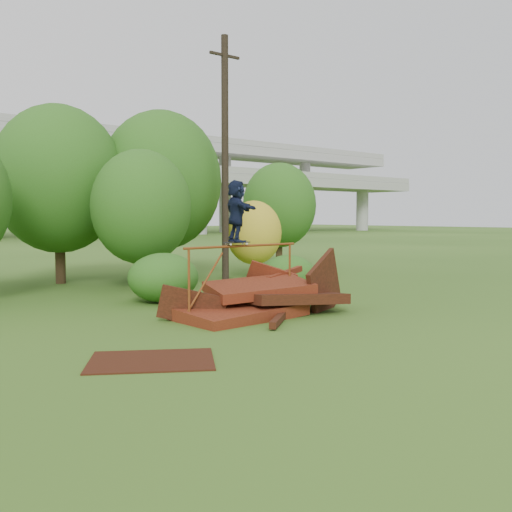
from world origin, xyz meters
TOP-DOWN VIEW (x-y plane):
  - ground at (0.00, 0.00)m, footprint 240.00×240.00m
  - scrap_pile at (-0.40, 2.18)m, footprint 5.60×3.55m
  - grind_rail at (-0.89, 2.42)m, footprint 3.78×0.24m
  - skateboard at (-1.11, 2.41)m, footprint 0.77×0.24m
  - skater at (-1.11, 2.41)m, footprint 0.82×1.56m
  - flat_plate at (-5.11, -0.29)m, footprint 2.74×2.53m
  - tree_1 at (-1.97, 12.64)m, footprint 4.97×4.97m
  - tree_2 at (-0.41, 8.92)m, footprint 3.54×3.54m
  - tree_3 at (2.08, 11.82)m, footprint 5.07×5.07m
  - tree_4 at (5.30, 9.61)m, footprint 2.39×2.39m
  - tree_5 at (9.84, 13.09)m, footprint 3.86×3.86m
  - shrub_left at (-1.33, 5.82)m, footprint 2.19×2.02m
  - shrub_right at (2.71, 4.59)m, footprint 1.90×1.74m
  - utility_pole at (3.41, 9.09)m, footprint 1.40×0.28m

SIDE VIEW (x-z plane):
  - ground at x=0.00m, z-range 0.00..0.00m
  - flat_plate at x=-5.11m, z-range 0.00..0.03m
  - scrap_pile at x=-0.40m, z-range -0.66..1.49m
  - shrub_right at x=2.71m, z-range 0.00..1.34m
  - shrub_left at x=-1.33m, z-range 0.00..1.51m
  - grind_rail at x=-0.89m, z-range 0.48..2.36m
  - tree_4 at x=5.30m, z-range 0.27..3.57m
  - skateboard at x=-1.11m, z-range 1.90..1.98m
  - skater at x=-1.11m, z-range 1.96..3.56m
  - tree_2 at x=-0.41m, z-range 0.45..5.44m
  - tree_5 at x=9.84m, z-range 0.48..5.91m
  - tree_1 at x=-1.97m, z-range 0.59..7.51m
  - tree_3 at x=2.08m, z-range 0.60..7.64m
  - utility_pole at x=3.41m, z-range 0.07..9.77m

